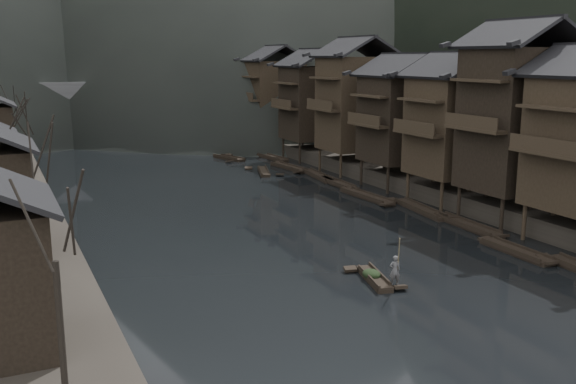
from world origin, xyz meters
TOP-DOWN VIEW (x-y plane):
  - water at (0.00, 0.00)m, footprint 300.00×300.00m
  - right_bank at (35.00, 40.00)m, footprint 40.00×200.00m
  - stilt_houses at (17.28, 19.54)m, footprint 9.00×67.60m
  - bare_trees at (-17.00, 20.67)m, footprint 3.93×73.59m
  - moored_sampans at (12.08, 20.44)m, footprint 3.23×61.68m
  - midriver_boats at (5.24, 52.05)m, footprint 12.19×47.74m
  - stone_bridge at (-0.00, 72.00)m, footprint 40.00×6.00m
  - hero_sampan at (-0.03, -1.43)m, footprint 1.87×4.52m
  - cargo_heap at (-0.08, -1.23)m, footprint 0.98×1.29m
  - boatman at (0.34, -2.94)m, footprint 0.72×0.56m
  - bamboo_pole at (0.54, -2.94)m, footprint 1.35×2.03m

SIDE VIEW (x-z plane):
  - water at x=0.00m, z-range 0.00..0.00m
  - moored_sampans at x=12.08m, z-range -0.03..0.44m
  - midriver_boats at x=5.24m, z-range -0.02..0.43m
  - hero_sampan at x=-0.03m, z-range -0.01..0.42m
  - cargo_heap at x=-0.08m, z-range 0.43..1.02m
  - right_bank at x=35.00m, z-range 0.00..1.80m
  - boatman at x=0.34m, z-range 0.43..2.17m
  - bamboo_pole at x=0.54m, z-range 2.17..6.11m
  - stone_bridge at x=0.00m, z-range 0.61..9.61m
  - bare_trees at x=-17.00m, z-range 2.74..10.60m
  - stilt_houses at x=17.28m, z-range 0.93..16.73m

